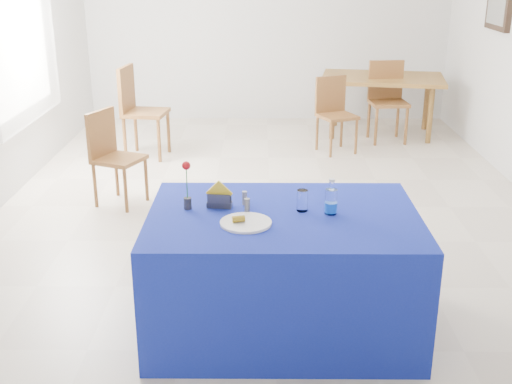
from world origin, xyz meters
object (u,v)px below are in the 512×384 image
at_px(chair_bg_left, 334,109).
at_px(blue_table, 283,271).
at_px(water_bottle, 331,202).
at_px(chair_win_b, 137,105).
at_px(chair_bg_right, 387,95).
at_px(oak_table, 382,82).
at_px(plate, 246,223).
at_px(chair_win_a, 111,151).

bearing_deg(chair_bg_left, blue_table, -124.20).
height_order(water_bottle, chair_win_b, chair_win_b).
xyz_separation_m(water_bottle, chair_bg_right, (1.16, 4.43, -0.26)).
bearing_deg(oak_table, chair_bg_left, -131.89).
bearing_deg(chair_bg_right, plate, -114.71).
height_order(oak_table, chair_bg_right, chair_bg_right).
bearing_deg(chair_win_b, chair_bg_right, -68.30).
height_order(water_bottle, chair_bg_right, chair_bg_right).
bearing_deg(chair_win_b, water_bottle, -146.15).
relative_size(plate, chair_bg_left, 0.34).
bearing_deg(chair_win_a, blue_table, -121.54).
xyz_separation_m(plate, chair_bg_right, (1.66, 4.59, -0.20)).
relative_size(chair_bg_left, chair_win_b, 0.84).
relative_size(blue_table, water_bottle, 7.44).
distance_m(chair_bg_right, chair_win_b, 3.08).
height_order(plate, chair_bg_right, chair_bg_right).
height_order(plate, chair_bg_left, chair_bg_left).
xyz_separation_m(chair_bg_left, chair_win_a, (-2.24, -1.77, 0.00)).
height_order(blue_table, chair_bg_right, chair_bg_right).
bearing_deg(chair_bg_left, chair_win_b, 162.61).
height_order(chair_win_a, chair_win_b, chair_win_b).
bearing_deg(chair_bg_right, chair_bg_left, -149.45).
xyz_separation_m(oak_table, chair_win_b, (-2.97, -1.02, -0.08)).
bearing_deg(chair_win_b, chair_bg_left, -76.23).
bearing_deg(chair_win_a, plate, -127.40).
xyz_separation_m(plate, blue_table, (0.22, 0.16, -0.39)).
relative_size(oak_table, chair_win_b, 1.60).
xyz_separation_m(chair_bg_left, chair_bg_right, (0.71, 0.51, 0.06)).
xyz_separation_m(oak_table, chair_win_a, (-2.93, -2.54, -0.17)).
relative_size(water_bottle, chair_bg_right, 0.22).
relative_size(chair_bg_left, chair_bg_right, 0.89).
height_order(water_bottle, oak_table, water_bottle).
xyz_separation_m(chair_bg_left, chair_win_b, (-2.27, -0.25, 0.09)).
height_order(oak_table, chair_win_a, chair_win_a).
xyz_separation_m(chair_bg_right, chair_win_b, (-2.98, -0.76, 0.03)).
bearing_deg(plate, chair_bg_right, 70.13).
height_order(oak_table, chair_win_b, chair_win_b).
relative_size(plate, blue_table, 0.18).
distance_m(chair_bg_left, chair_win_a, 2.86).
bearing_deg(oak_table, chair_win_b, -160.95).
height_order(plate, water_bottle, water_bottle).
xyz_separation_m(blue_table, chair_win_a, (-1.51, 2.16, 0.13)).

